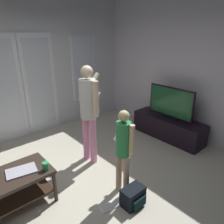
{
  "coord_description": "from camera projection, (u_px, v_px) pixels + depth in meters",
  "views": [
    {
      "loc": [
        -1.21,
        -2.08,
        2.12
      ],
      "look_at": [
        0.79,
        0.19,
        0.96
      ],
      "focal_mm": 33.77,
      "sensor_mm": 36.0,
      "label": 1
    }
  ],
  "objects": [
    {
      "name": "ground_plane",
      "position": [
        79.0,
        193.0,
        2.96
      ],
      "size": [
        5.54,
        4.65,
        0.02
      ],
      "primitive_type": "cube",
      "color": "beige"
    },
    {
      "name": "wall_back_with_doors",
      "position": [
        13.0,
        71.0,
        4.1
      ],
      "size": [
        5.54,
        0.09,
        2.91
      ],
      "color": "silver",
      "rests_on": "ground_plane"
    },
    {
      "name": "wall_right_plain",
      "position": [
        193.0,
        68.0,
        4.14
      ],
      "size": [
        0.06,
        4.65,
        2.88
      ],
      "color": "silver",
      "rests_on": "ground_plane"
    },
    {
      "name": "coffee_table",
      "position": [
        9.0,
        186.0,
        2.59
      ],
      "size": [
        1.02,
        0.58,
        0.48
      ],
      "color": "#30251D",
      "rests_on": "ground_plane"
    },
    {
      "name": "tv_stand",
      "position": [
        168.0,
        127.0,
        4.45
      ],
      "size": [
        0.49,
        1.52,
        0.44
      ],
      "color": "black",
      "rests_on": "ground_plane"
    },
    {
      "name": "flat_screen_tv",
      "position": [
        171.0,
        103.0,
        4.25
      ],
      "size": [
        0.08,
        1.0,
        0.65
      ],
      "color": "black",
      "rests_on": "tv_stand"
    },
    {
      "name": "person_adult",
      "position": [
        89.0,
        107.0,
        3.38
      ],
      "size": [
        0.58,
        0.5,
        1.65
      ],
      "color": "pink",
      "rests_on": "ground_plane"
    },
    {
      "name": "person_child",
      "position": [
        124.0,
        146.0,
        2.74
      ],
      "size": [
        0.42,
        0.37,
        1.22
      ],
      "color": "tan",
      "rests_on": "ground_plane"
    },
    {
      "name": "backpack",
      "position": [
        133.0,
        197.0,
        2.72
      ],
      "size": [
        0.31,
        0.23,
        0.25
      ],
      "color": "black",
      "rests_on": "ground_plane"
    },
    {
      "name": "loose_keyboard",
      "position": [
        115.0,
        203.0,
        2.76
      ],
      "size": [
        0.46,
        0.21,
        0.02
      ],
      "color": "white",
      "rests_on": "ground_plane"
    },
    {
      "name": "laptop_closed",
      "position": [
        21.0,
        171.0,
        2.63
      ],
      "size": [
        0.39,
        0.3,
        0.02
      ],
      "primitive_type": "cube",
      "rotation": [
        0.0,
        0.0,
        -0.19
      ],
      "color": "#AEADBD",
      "rests_on": "coffee_table"
    },
    {
      "name": "cup_near_edge",
      "position": [
        46.0,
        166.0,
        2.65
      ],
      "size": [
        0.08,
        0.08,
        0.11
      ],
      "primitive_type": "cylinder",
      "color": "#2E904F",
      "rests_on": "coffee_table"
    }
  ]
}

